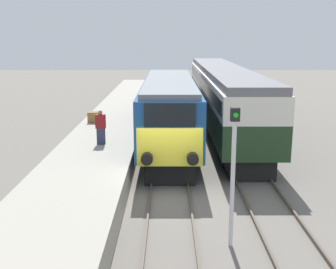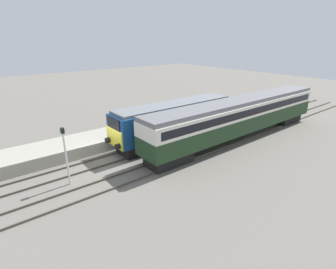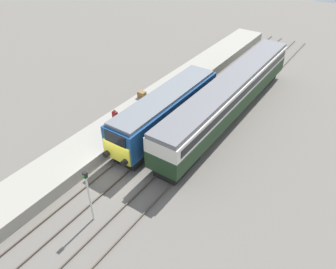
% 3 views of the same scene
% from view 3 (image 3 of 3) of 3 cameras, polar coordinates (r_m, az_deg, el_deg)
% --- Properties ---
extents(ground_plane, '(120.00, 120.00, 0.00)m').
position_cam_3_polar(ground_plane, '(24.60, -9.31, -6.84)').
color(ground_plane, slate).
extents(platform_left, '(3.50, 50.00, 0.99)m').
position_cam_3_polar(platform_left, '(30.84, -4.05, 4.55)').
color(platform_left, '#9E998C').
rests_on(platform_left, ground_plane).
extents(rails_near_track, '(1.51, 60.00, 0.14)m').
position_cam_3_polar(rails_near_track, '(27.43, -2.37, -0.93)').
color(rails_near_track, '#4C4238').
rests_on(rails_near_track, ground_plane).
extents(rails_far_track, '(1.50, 60.00, 0.14)m').
position_cam_3_polar(rails_far_track, '(25.96, 3.71, -3.46)').
color(rails_far_track, '#4C4238').
rests_on(rails_far_track, ground_plane).
extents(locomotive, '(2.70, 12.88, 3.67)m').
position_cam_3_polar(locomotive, '(27.46, -0.36, 4.13)').
color(locomotive, black).
rests_on(locomotive, ground_plane).
extents(passenger_carriage, '(2.75, 21.66, 3.90)m').
position_cam_3_polar(passenger_carriage, '(29.86, 10.81, 7.04)').
color(passenger_carriage, black).
rests_on(passenger_carriage, ground_plane).
extents(person_on_platform, '(0.44, 0.26, 1.57)m').
position_cam_3_polar(person_on_platform, '(27.42, -9.17, 2.90)').
color(person_on_platform, '#2D334C').
rests_on(person_on_platform, platform_left).
extents(signal_post, '(0.24, 0.28, 3.96)m').
position_cam_3_polar(signal_post, '(20.23, -13.67, -9.83)').
color(signal_post, silver).
rests_on(signal_post, ground_plane).
extents(luggage_crate, '(0.70, 0.56, 0.60)m').
position_cam_3_polar(luggage_crate, '(31.53, -4.58, 6.96)').
color(luggage_crate, olive).
rests_on(luggage_crate, platform_left).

